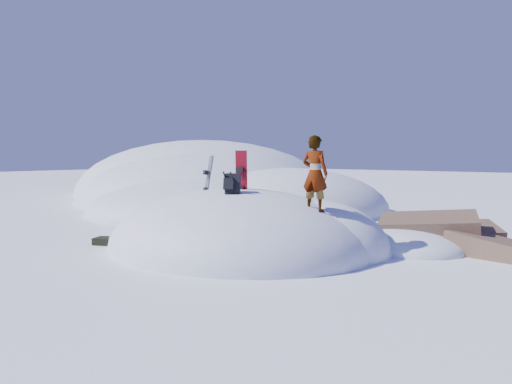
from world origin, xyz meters
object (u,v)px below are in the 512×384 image
Objects in this scene: snowboard_dark at (207,183)px; backpack at (232,184)px; person at (315,174)px; snowboard_red at (241,182)px.

snowboard_dark is 1.50m from backpack.
person reaches higher than backpack.
snowboard_red is at bearing -1.41° from person.
snowboard_dark is 3.23m from person.
snowboard_red is 2.12m from person.
snowboard_red is at bearing 79.06° from backpack.
backpack is at bearing 17.98° from person.
backpack is at bearing -85.71° from snowboard_red.
snowboard_red is 0.94× the size of person.
snowboard_red reaches higher than backpack.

